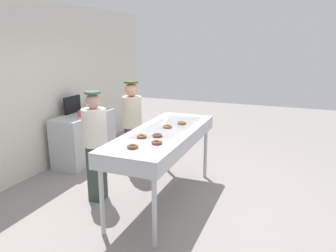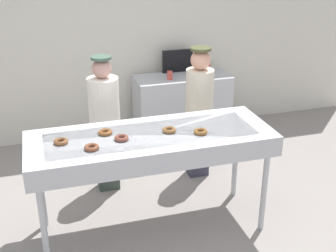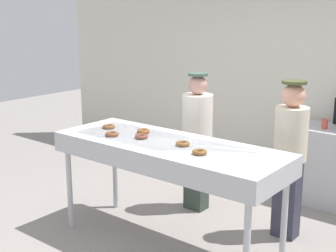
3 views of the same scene
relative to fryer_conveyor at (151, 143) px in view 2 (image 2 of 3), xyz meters
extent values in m
plane|color=gray|center=(0.00, 0.00, -0.95)|extent=(16.00, 16.00, 0.00)
cube|color=silver|center=(0.00, 2.48, 0.50)|extent=(8.00, 0.12, 2.91)
cube|color=#B7BABF|center=(0.00, 0.00, 0.00)|extent=(2.30, 0.83, 0.20)
cube|color=slate|center=(0.00, 0.00, 0.06)|extent=(1.95, 0.58, 0.08)
cylinder|color=#B7BABF|center=(-1.05, -0.33, -0.52)|extent=(0.06, 0.06, 0.85)
cylinder|color=#B7BABF|center=(1.05, -0.33, -0.52)|extent=(0.06, 0.06, 0.85)
cylinder|color=#B7BABF|center=(-1.05, 0.33, -0.52)|extent=(0.06, 0.06, 0.85)
cylinder|color=#B7BABF|center=(1.05, 0.33, -0.52)|extent=(0.06, 0.06, 0.85)
torus|color=brown|center=(-0.57, -0.16, 0.12)|extent=(0.15, 0.15, 0.04)
torus|color=brown|center=(-0.41, 0.12, 0.12)|extent=(0.13, 0.13, 0.04)
torus|color=brown|center=(0.45, -0.12, 0.12)|extent=(0.15, 0.15, 0.04)
torus|color=brown|center=(0.17, 0.00, 0.12)|extent=(0.18, 0.18, 0.04)
torus|color=brown|center=(-0.29, -0.05, 0.12)|extent=(0.16, 0.16, 0.04)
torus|color=brown|center=(-0.82, 0.04, 0.12)|extent=(0.18, 0.18, 0.04)
cube|color=#323243|center=(0.82, 0.90, -0.54)|extent=(0.24, 0.18, 0.82)
cylinder|color=beige|center=(0.82, 0.90, 0.13)|extent=(0.32, 0.32, 0.53)
sphere|color=tan|center=(0.82, 0.90, 0.51)|extent=(0.23, 0.23, 0.23)
cylinder|color=#424627|center=(0.82, 0.90, 0.64)|extent=(0.24, 0.24, 0.03)
cube|color=#333F36|center=(-0.30, 0.90, -0.54)|extent=(0.24, 0.18, 0.82)
cylinder|color=silver|center=(-0.30, 0.90, 0.13)|extent=(0.34, 0.34, 0.52)
sphere|color=tan|center=(-0.30, 0.90, 0.50)|extent=(0.21, 0.21, 0.21)
cylinder|color=#3D5447|center=(-0.30, 0.90, 0.62)|extent=(0.22, 0.22, 0.03)
cube|color=#B7BABF|center=(0.98, 2.03, -0.49)|extent=(1.34, 0.57, 0.92)
cylinder|color=#CC4C3F|center=(0.77, 1.94, 0.03)|extent=(0.07, 0.07, 0.12)
cylinder|color=#CC4C3F|center=(1.39, 2.09, 0.03)|extent=(0.07, 0.07, 0.12)
cube|color=black|center=(0.98, 2.26, 0.13)|extent=(0.45, 0.04, 0.32)
camera|label=1|loc=(-3.97, -1.65, 1.29)|focal=34.78mm
camera|label=2|loc=(-0.92, -3.63, 1.82)|focal=47.35mm
camera|label=3|loc=(2.62, -3.28, 1.28)|focal=49.92mm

